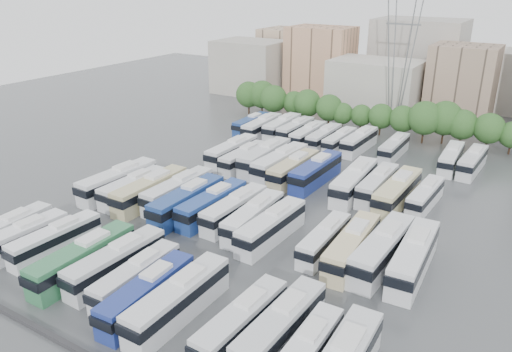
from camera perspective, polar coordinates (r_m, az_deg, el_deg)
The scene contains 49 objects.
ground at distance 69.29m, azimuth 1.28°, elevation -3.81°, with size 220.00×220.00×0.00m, color #424447.
parapet at distance 48.15m, azimuth -20.21°, elevation -17.95°, with size 56.00×0.50×0.50m, color #2D2D30.
tree_line at distance 104.84m, azimuth 12.23°, elevation 7.25°, with size 64.78×8.14×8.32m.
city_buildings at distance 133.50m, azimuth 14.63°, elevation 11.65°, with size 102.00×35.00×20.00m.
electricity_pylon at distance 108.59m, azimuth 16.37°, elevation 15.03°, with size 9.00×6.91×33.83m.
bus_r0_s0 at distance 66.59m, azimuth -26.59°, elevation -5.71°, with size 3.16×11.87×3.69m.
bus_r0_s1 at distance 64.11m, azimuth -25.38°, elevation -6.55°, with size 3.10×11.84×3.68m.
bus_r0_s2 at distance 62.52m, azimuth -21.95°, elevation -6.75°, with size 3.02×11.50×3.57m.
bus_r0_s4 at distance 56.99m, azimuth -19.15°, elevation -8.94°, with size 2.96×13.01×4.07m.
bus_r0_s5 at distance 55.58m, azimuth -15.69°, elevation -9.44°, with size 3.12×12.45×3.88m.
bus_r0_s6 at distance 52.90m, azimuth -13.52°, elevation -11.14°, with size 2.80×11.41×3.56m.
bus_r0_s7 at distance 50.07m, azimuth -12.29°, elevation -12.97°, with size 3.19×12.10×3.76m.
bus_r0_s8 at distance 48.51m, azimuth -8.85°, elevation -13.76°, with size 2.82×12.88×4.04m.
bus_r0_s10 at distance 45.67m, azimuth -1.69°, elevation -16.33°, with size 3.02×11.79×3.67m.
bus_r0_s11 at distance 45.01m, azimuth 2.80°, elevation -16.86°, with size 3.10×12.37×3.86m.
bus_r1_s0 at distance 75.94m, azimuth -15.49°, elevation -0.57°, with size 3.44×13.46×4.19m.
bus_r1_s1 at distance 73.88m, azimuth -13.88°, elevation -1.25°, with size 2.67×11.75×3.68m.
bus_r1_s2 at distance 71.72m, azimuth -11.99°, elevation -1.61°, with size 2.97×13.21×4.14m.
bus_r1_s3 at distance 70.98m, azimuth -8.88°, elevation -1.68°, with size 2.95×12.84×4.02m.
bus_r1_s4 at distance 67.43m, azimuth -7.86°, elevation -2.86°, with size 2.91×13.30×4.17m.
bus_r1_s5 at distance 66.50m, azimuth -5.02°, elevation -3.22°, with size 3.14×12.55×3.91m.
bus_r1_s6 at distance 65.12m, azimuth -2.46°, elevation -3.79°, with size 2.96×12.08×3.77m.
bus_r1_s7 at distance 62.89m, azimuth -0.31°, elevation -4.73°, with size 3.15×12.18×3.79m.
bus_r1_s8 at distance 60.60m, azimuth 1.76°, elevation -5.79°, with size 3.19×12.46×3.88m.
bus_r1_s10 at distance 58.80m, azimuth 7.80°, elevation -7.20°, with size 2.46×10.82×3.39m.
bus_r1_s11 at distance 57.37m, azimuth 10.90°, elevation -7.87°, with size 3.28×12.76×3.97m.
bus_r1_s12 at distance 57.22m, azimuth 14.24°, elevation -8.12°, with size 3.40×13.59×4.24m.
bus_r1_s13 at distance 56.71m, azimuth 17.55°, elevation -8.82°, with size 3.55×13.46×4.18m.
bus_r2_s2 at distance 86.22m, azimuth -2.77°, elevation 2.83°, with size 2.83×12.52×3.92m.
bus_r2_s3 at distance 83.44m, azimuth -1.38°, elevation 2.10°, with size 2.63×11.74×3.68m.
bus_r2_s4 at distance 82.97m, azimuth 1.00°, elevation 2.19°, with size 3.17×13.50×4.22m.
bus_r2_s5 at distance 80.49m, azimuth 2.77°, elevation 1.52°, with size 3.53×13.51×4.20m.
bus_r2_s6 at distance 78.23m, azimuth 4.33°, elevation 0.78°, with size 2.96×12.75×3.99m.
bus_r2_s7 at distance 77.52m, azimuth 6.87°, elevation 0.52°, with size 3.22×13.09×4.08m.
bus_r2_s9 at distance 74.42m, azimuth 11.15°, elevation -0.61°, with size 3.58×13.70×4.26m.
bus_r2_s10 at distance 74.57m, azimuth 13.70°, elevation -0.96°, with size 2.72×12.17×3.81m.
bus_r2_s11 at distance 72.38m, azimuth 15.86°, elevation -1.74°, with size 3.26×13.40×4.18m.
bus_r2_s12 at distance 73.07m, azimuth 18.77°, elevation -2.20°, with size 2.82×10.94×3.40m.
bus_r3_s0 at distance 103.31m, azimuth -0.55°, elevation 5.97°, with size 2.42×11.08×3.48m.
bus_r3_s1 at distance 100.59m, azimuth 0.69°, elevation 5.65°, with size 3.12×12.46×3.88m.
bus_r3_s2 at distance 100.75m, azimuth 3.00°, elevation 5.64°, with size 3.05×12.41×3.87m.
bus_r3_s3 at distance 99.35m, azimuth 4.55°, elevation 5.30°, with size 2.75×11.65×3.64m.
bus_r3_s4 at distance 96.21m, azimuth 5.95°, elevation 4.70°, with size 2.61×11.66×3.65m.
bus_r3_s5 at distance 95.07m, azimuth 7.75°, elevation 4.39°, with size 2.55×11.57×3.63m.
bus_r3_s6 at distance 94.03m, azimuth 9.52°, elevation 4.03°, with size 2.66×10.95×3.42m.
bus_r3_s7 at distance 93.76m, azimuth 11.71°, elevation 3.92°, with size 2.98×12.04×3.75m.
bus_r3_s9 at distance 91.97m, azimuth 15.50°, elevation 3.15°, with size 2.51×11.28×3.54m.
bus_r3_s12 at distance 89.51m, azimuth 21.40°, elevation 1.93°, with size 3.02×11.66×3.63m.
bus_r3_s13 at distance 89.10m, azimuth 23.49°, elevation 1.53°, with size 3.04×11.73×3.65m.
Camera 1 is at (31.54, -53.87, 30.05)m, focal length 35.00 mm.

